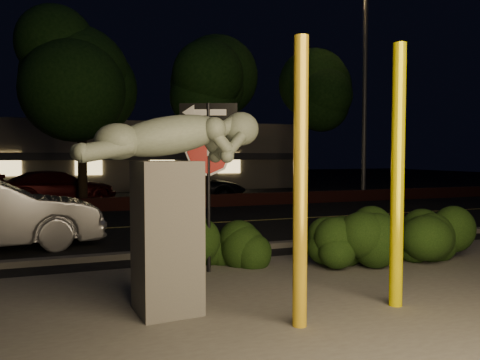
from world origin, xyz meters
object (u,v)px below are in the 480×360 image
Objects in this scene: signpost at (208,153)px; sculpture at (170,188)px; streetlight at (360,75)px; parked_car_darkred at (58,188)px; parked_car_dark at (191,186)px; yellow_pole_right at (398,177)px; yellow_pole_left at (300,184)px.

signpost is 2.15m from sculpture.
parked_car_darkred is at bearing -174.51° from streetlight.
parked_car_darkred is 5.63m from parked_car_dark.
signpost is 0.61× the size of parked_car_darkred.
yellow_pole_right is 0.37× the size of streetlight.
streetlight is at bearing -116.92° from parked_car_darkred.
yellow_pole_right is 1.33× the size of sculpture.
streetlight is (10.02, 10.12, 3.53)m from signpost.
sculpture is at bearing -113.11° from streetlight.
streetlight is at bearing 57.38° from yellow_pole_right.
sculpture is 0.54× the size of parked_car_dark.
parked_car_darkred is at bearing 105.86° from yellow_pole_right.
parked_car_dark is at bearing -179.17° from streetlight.
parked_car_darkred is 0.98× the size of parked_car_dark.
sculpture is 15.28m from parked_car_darkred.
parked_car_dark is at bearing -110.67° from parked_car_darkred.
signpost is (-1.85, 2.64, 0.33)m from yellow_pole_right.
parked_car_darkred is (-2.97, 16.23, -1.02)m from yellow_pole_left.
streetlight reaches higher than parked_car_darkred.
streetlight reaches higher than yellow_pole_left.
streetlight is at bearing 41.31° from sculpture.
signpost is 0.31× the size of streetlight.
yellow_pole_left is 1.16× the size of signpost.
parked_car_dark is at bearing 80.44° from yellow_pole_left.
yellow_pole_left reaches higher than parked_car_dark.
parked_car_dark is (5.57, -0.78, -0.02)m from parked_car_darkred.
sculpture is 0.55× the size of parked_car_darkred.
streetlight is at bearing 67.25° from signpost.
yellow_pole_right is 3.24m from signpost.
streetlight is 1.93× the size of parked_car_dark.
yellow_pole_left is at bearing -44.50° from sculpture.
yellow_pole_right is at bearing -21.80° from sculpture.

